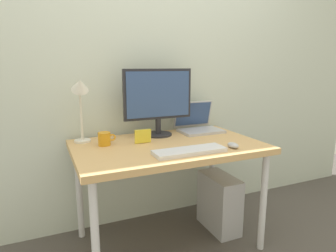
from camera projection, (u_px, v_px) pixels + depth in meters
ground_plane at (168, 242)px, 2.09m from camera, size 6.00×6.00×0.00m
back_wall at (145, 55)px, 2.22m from camera, size 4.40×0.04×2.60m
desk at (168, 153)px, 1.96m from camera, size 1.22×0.76×0.72m
monitor at (158, 98)px, 2.12m from camera, size 0.51×0.20×0.48m
laptop at (197, 124)px, 2.31m from camera, size 0.32×0.27×0.23m
desk_lamp at (80, 95)px, 1.90m from camera, size 0.11×0.16×0.45m
keyboard at (190, 151)px, 1.74m from camera, size 0.44×0.14×0.02m
mouse at (233, 145)px, 1.85m from camera, size 0.06×0.09×0.03m
coffee_mug at (105, 139)px, 1.90m from camera, size 0.12×0.08×0.09m
photo_frame at (143, 136)px, 1.95m from camera, size 0.11×0.02×0.09m
computer_tower at (219, 202)px, 2.23m from camera, size 0.18×0.36×0.42m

